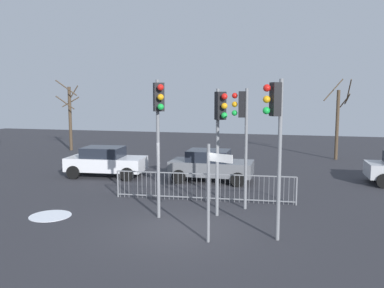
# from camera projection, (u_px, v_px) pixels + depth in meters

# --- Properties ---
(ground_plane) EXTENTS (60.00, 60.00, 0.00)m
(ground_plane) POSITION_uv_depth(u_px,v_px,m) (180.00, 229.00, 12.26)
(ground_plane) COLOR #2D2D33
(traffic_light_rear_right) EXTENTS (0.53, 0.40, 4.47)m
(traffic_light_rear_right) POSITION_uv_depth(u_px,v_px,m) (275.00, 123.00, 10.91)
(traffic_light_rear_right) COLOR slate
(traffic_light_rear_right) RESTS_ON ground
(traffic_light_mid_right) EXTENTS (0.43, 0.51, 4.52)m
(traffic_light_mid_right) POSITION_uv_depth(u_px,v_px,m) (159.00, 118.00, 12.87)
(traffic_light_mid_right) COLOR slate
(traffic_light_mid_right) RESTS_ON ground
(traffic_light_foreground_right) EXTENTS (0.46, 0.48, 4.24)m
(traffic_light_foreground_right) POSITION_uv_depth(u_px,v_px,m) (220.00, 124.00, 13.12)
(traffic_light_foreground_right) COLOR slate
(traffic_light_foreground_right) RESTS_ON ground
(traffic_light_mid_left) EXTENTS (0.57, 0.33, 4.26)m
(traffic_light_mid_left) POSITION_uv_depth(u_px,v_px,m) (242.00, 121.00, 14.07)
(traffic_light_mid_left) COLOR slate
(traffic_light_mid_left) RESTS_ON ground
(direction_sign_post) EXTENTS (0.74, 0.34, 2.73)m
(direction_sign_post) POSITION_uv_depth(u_px,v_px,m) (210.00, 188.00, 10.96)
(direction_sign_post) COLOR slate
(direction_sign_post) RESTS_ON ground
(pedestrian_guard_railing) EXTENTS (6.92, 0.51, 1.07)m
(pedestrian_guard_railing) POSITION_uv_depth(u_px,v_px,m) (204.00, 187.00, 15.42)
(pedestrian_guard_railing) COLOR slate
(pedestrian_guard_railing) RESTS_ON ground
(car_grey_mid) EXTENTS (3.80, 1.92, 1.47)m
(car_grey_mid) POSITION_uv_depth(u_px,v_px,m) (211.00, 165.00, 18.90)
(car_grey_mid) COLOR slate
(car_grey_mid) RESTS_ON ground
(car_white_trailing) EXTENTS (3.92, 2.16, 1.47)m
(car_white_trailing) POSITION_uv_depth(u_px,v_px,m) (106.00, 161.00, 20.01)
(car_white_trailing) COLOR silver
(car_white_trailing) RESTS_ON ground
(bare_tree_left) EXTENTS (1.53, 1.48, 5.03)m
(bare_tree_left) POSITION_uv_depth(u_px,v_px,m) (338.00, 121.00, 25.04)
(bare_tree_left) COLOR #473828
(bare_tree_left) RESTS_ON ground
(bare_tree_centre) EXTENTS (1.73, 1.76, 5.05)m
(bare_tree_centre) POSITION_uv_depth(u_px,v_px,m) (70.00, 116.00, 29.18)
(bare_tree_centre) COLOR #473828
(bare_tree_centre) RESTS_ON ground
(snow_patch_kerb) EXTENTS (1.38, 1.38, 0.01)m
(snow_patch_kerb) POSITION_uv_depth(u_px,v_px,m) (50.00, 216.00, 13.55)
(snow_patch_kerb) COLOR white
(snow_patch_kerb) RESTS_ON ground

